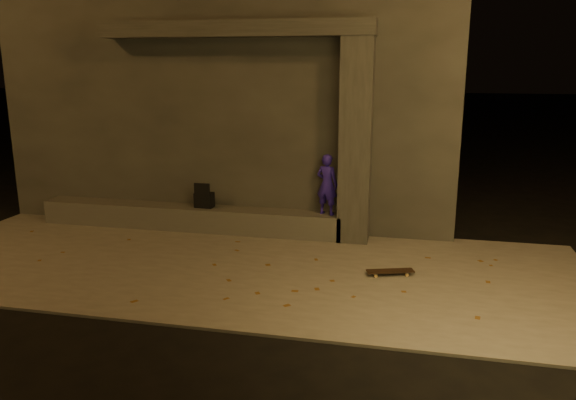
% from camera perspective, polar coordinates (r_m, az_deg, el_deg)
% --- Properties ---
extents(ground, '(120.00, 120.00, 0.00)m').
position_cam_1_polar(ground, '(7.40, -10.16, -12.02)').
color(ground, black).
rests_on(ground, ground).
extents(sidewalk, '(11.00, 4.40, 0.04)m').
position_cam_1_polar(sidewalk, '(9.12, -5.34, -6.68)').
color(sidewalk, slate).
rests_on(sidewalk, ground).
extents(building, '(9.00, 5.10, 5.22)m').
position_cam_1_polar(building, '(13.15, -3.74, 11.15)').
color(building, '#34322F').
rests_on(building, ground).
extents(ledge, '(6.00, 0.55, 0.45)m').
position_cam_1_polar(ledge, '(11.11, -9.99, -1.76)').
color(ledge, '#53524C').
rests_on(ledge, sidewalk).
extents(column, '(0.55, 0.55, 3.60)m').
position_cam_1_polar(column, '(10.01, 6.91, 5.87)').
color(column, '#34322F').
rests_on(column, sidewalk).
extents(canopy, '(5.00, 0.70, 0.28)m').
position_cam_1_polar(canopy, '(10.44, -5.40, 16.90)').
color(canopy, '#34322F').
rests_on(canopy, column).
extents(skateboarder, '(0.47, 0.38, 1.12)m').
position_cam_1_polar(skateboarder, '(10.21, 3.99, 1.59)').
color(skateboarder, '#2B19A8').
rests_on(skateboarder, ledge).
extents(backpack, '(0.35, 0.24, 0.49)m').
position_cam_1_polar(backpack, '(10.90, -8.51, 0.13)').
color(backpack, black).
rests_on(backpack, ledge).
extents(skateboard, '(0.74, 0.40, 0.08)m').
position_cam_1_polar(skateboard, '(8.75, 10.35, -7.14)').
color(skateboard, black).
rests_on(skateboard, sidewalk).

